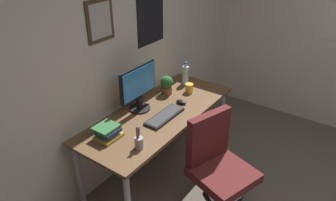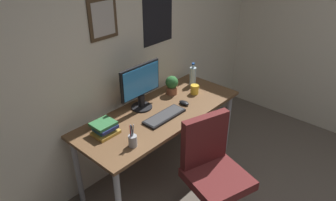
{
  "view_description": "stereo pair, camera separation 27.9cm",
  "coord_description": "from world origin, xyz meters",
  "px_view_note": "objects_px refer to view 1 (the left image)",
  "views": [
    {
      "loc": [
        -1.85,
        0.21,
        2.24
      ],
      "look_at": [
        0.14,
        1.63,
        0.89
      ],
      "focal_mm": 33.46,
      "sensor_mm": 36.0,
      "label": 1
    },
    {
      "loc": [
        -1.68,
        -0.0,
        2.24
      ],
      "look_at": [
        0.14,
        1.63,
        0.89
      ],
      "focal_mm": 33.46,
      "sensor_mm": 36.0,
      "label": 2
    }
  ],
  "objects_px": {
    "pen_cup": "(139,142)",
    "book_stack_left": "(108,132)",
    "computer_mouse": "(181,102)",
    "potted_plant": "(167,84)",
    "keyboard": "(165,116)",
    "coffee_mug_near": "(189,88)",
    "water_bottle": "(185,75)",
    "monitor": "(138,86)",
    "office_chair": "(217,163)"
  },
  "relations": [
    {
      "from": "computer_mouse",
      "to": "water_bottle",
      "type": "distance_m",
      "value": 0.46
    },
    {
      "from": "book_stack_left",
      "to": "pen_cup",
      "type": "bearing_deg",
      "value": -82.17
    },
    {
      "from": "keyboard",
      "to": "book_stack_left",
      "type": "distance_m",
      "value": 0.55
    },
    {
      "from": "office_chair",
      "to": "monitor",
      "type": "distance_m",
      "value": 0.97
    },
    {
      "from": "keyboard",
      "to": "computer_mouse",
      "type": "bearing_deg",
      "value": 3.48
    },
    {
      "from": "keyboard",
      "to": "coffee_mug_near",
      "type": "xyz_separation_m",
      "value": [
        0.55,
        0.09,
        0.03
      ]
    },
    {
      "from": "coffee_mug_near",
      "to": "pen_cup",
      "type": "xyz_separation_m",
      "value": [
        -1.03,
        -0.19,
        0.01
      ]
    },
    {
      "from": "coffee_mug_near",
      "to": "pen_cup",
      "type": "relative_size",
      "value": 0.61
    },
    {
      "from": "office_chair",
      "to": "computer_mouse",
      "type": "xyz_separation_m",
      "value": [
        0.36,
        0.6,
        0.23
      ]
    },
    {
      "from": "office_chair",
      "to": "potted_plant",
      "type": "xyz_separation_m",
      "value": [
        0.45,
        0.84,
        0.31
      ]
    },
    {
      "from": "office_chair",
      "to": "computer_mouse",
      "type": "distance_m",
      "value": 0.73
    },
    {
      "from": "water_bottle",
      "to": "monitor",
      "type": "bearing_deg",
      "value": 175.83
    },
    {
      "from": "potted_plant",
      "to": "pen_cup",
      "type": "height_order",
      "value": "pen_cup"
    },
    {
      "from": "book_stack_left",
      "to": "computer_mouse",
      "type": "bearing_deg",
      "value": -12.28
    },
    {
      "from": "water_bottle",
      "to": "pen_cup",
      "type": "height_order",
      "value": "water_bottle"
    },
    {
      "from": "computer_mouse",
      "to": "potted_plant",
      "type": "distance_m",
      "value": 0.27
    },
    {
      "from": "pen_cup",
      "to": "book_stack_left",
      "type": "xyz_separation_m",
      "value": [
        -0.04,
        0.3,
        -0.0
      ]
    },
    {
      "from": "computer_mouse",
      "to": "potted_plant",
      "type": "xyz_separation_m",
      "value": [
        0.09,
        0.24,
        0.09
      ]
    },
    {
      "from": "potted_plant",
      "to": "pen_cup",
      "type": "xyz_separation_m",
      "value": [
        -0.87,
        -0.36,
        -0.05
      ]
    },
    {
      "from": "pen_cup",
      "to": "book_stack_left",
      "type": "distance_m",
      "value": 0.3
    },
    {
      "from": "keyboard",
      "to": "pen_cup",
      "type": "distance_m",
      "value": 0.49
    },
    {
      "from": "water_bottle",
      "to": "coffee_mug_near",
      "type": "relative_size",
      "value": 2.07
    },
    {
      "from": "computer_mouse",
      "to": "book_stack_left",
      "type": "height_order",
      "value": "book_stack_left"
    },
    {
      "from": "coffee_mug_near",
      "to": "office_chair",
      "type": "bearing_deg",
      "value": -132.57
    },
    {
      "from": "office_chair",
      "to": "coffee_mug_near",
      "type": "relative_size",
      "value": 7.78
    },
    {
      "from": "office_chair",
      "to": "water_bottle",
      "type": "distance_m",
      "value": 1.15
    },
    {
      "from": "office_chair",
      "to": "water_bottle",
      "type": "relative_size",
      "value": 3.76
    },
    {
      "from": "monitor",
      "to": "pen_cup",
      "type": "xyz_separation_m",
      "value": [
        -0.46,
        -0.38,
        -0.19
      ]
    },
    {
      "from": "coffee_mug_near",
      "to": "book_stack_left",
      "type": "height_order",
      "value": "book_stack_left"
    },
    {
      "from": "office_chair",
      "to": "monitor",
      "type": "relative_size",
      "value": 2.07
    },
    {
      "from": "monitor",
      "to": "office_chair",
      "type": "bearing_deg",
      "value": -92.62
    },
    {
      "from": "computer_mouse",
      "to": "potted_plant",
      "type": "relative_size",
      "value": 0.56
    },
    {
      "from": "office_chair",
      "to": "coffee_mug_near",
      "type": "bearing_deg",
      "value": 47.43
    },
    {
      "from": "water_bottle",
      "to": "book_stack_left",
      "type": "relative_size",
      "value": 1.25
    },
    {
      "from": "water_bottle",
      "to": "coffee_mug_near",
      "type": "distance_m",
      "value": 0.22
    },
    {
      "from": "office_chair",
      "to": "book_stack_left",
      "type": "height_order",
      "value": "office_chair"
    },
    {
      "from": "book_stack_left",
      "to": "monitor",
      "type": "bearing_deg",
      "value": 9.74
    },
    {
      "from": "keyboard",
      "to": "potted_plant",
      "type": "distance_m",
      "value": 0.48
    },
    {
      "from": "water_bottle",
      "to": "book_stack_left",
      "type": "xyz_separation_m",
      "value": [
        -1.22,
        -0.03,
        -0.05
      ]
    },
    {
      "from": "potted_plant",
      "to": "book_stack_left",
      "type": "bearing_deg",
      "value": -176.08
    },
    {
      "from": "monitor",
      "to": "potted_plant",
      "type": "height_order",
      "value": "monitor"
    },
    {
      "from": "pen_cup",
      "to": "book_stack_left",
      "type": "relative_size",
      "value": 0.99
    },
    {
      "from": "computer_mouse",
      "to": "pen_cup",
      "type": "bearing_deg",
      "value": -171.34
    },
    {
      "from": "potted_plant",
      "to": "computer_mouse",
      "type": "bearing_deg",
      "value": -110.98
    },
    {
      "from": "keyboard",
      "to": "computer_mouse",
      "type": "distance_m",
      "value": 0.3
    },
    {
      "from": "monitor",
      "to": "keyboard",
      "type": "relative_size",
      "value": 1.07
    },
    {
      "from": "coffee_mug_near",
      "to": "computer_mouse",
      "type": "bearing_deg",
      "value": -165.2
    },
    {
      "from": "office_chair",
      "to": "potted_plant",
      "type": "height_order",
      "value": "office_chair"
    },
    {
      "from": "coffee_mug_near",
      "to": "pen_cup",
      "type": "height_order",
      "value": "pen_cup"
    },
    {
      "from": "keyboard",
      "to": "potted_plant",
      "type": "relative_size",
      "value": 2.21
    }
  ]
}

